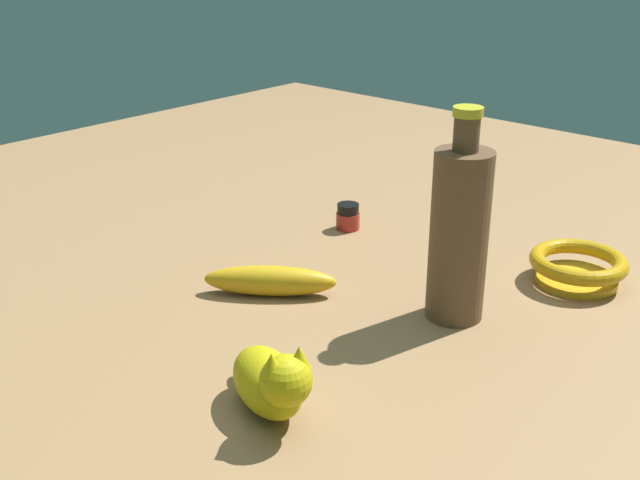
% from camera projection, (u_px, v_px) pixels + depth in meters
% --- Properties ---
extents(ground, '(2.00, 2.00, 0.00)m').
position_uv_depth(ground, '(320.00, 289.00, 1.06)').
color(ground, '#936D47').
extents(bowl, '(0.13, 0.13, 0.04)m').
position_uv_depth(bowl, '(578.00, 266.00, 1.06)').
color(bowl, gold).
rests_on(bowl, ground).
extents(bottle_tall, '(0.07, 0.07, 0.27)m').
position_uv_depth(bottle_tall, '(459.00, 232.00, 0.94)').
color(bottle_tall, brown).
rests_on(bottle_tall, ground).
extents(cat_figurine, '(0.10, 0.14, 0.09)m').
position_uv_depth(cat_figurine, '(272.00, 380.00, 0.78)').
color(cat_figurine, '#B3A50E').
rests_on(cat_figurine, ground).
extents(nail_polish_jar, '(0.04, 0.04, 0.04)m').
position_uv_depth(nail_polish_jar, '(348.00, 217.00, 1.25)').
color(nail_polish_jar, '#AE2822').
rests_on(nail_polish_jar, ground).
extents(banana, '(0.14, 0.16, 0.04)m').
position_uv_depth(banana, '(270.00, 281.00, 1.03)').
color(banana, gold).
rests_on(banana, ground).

